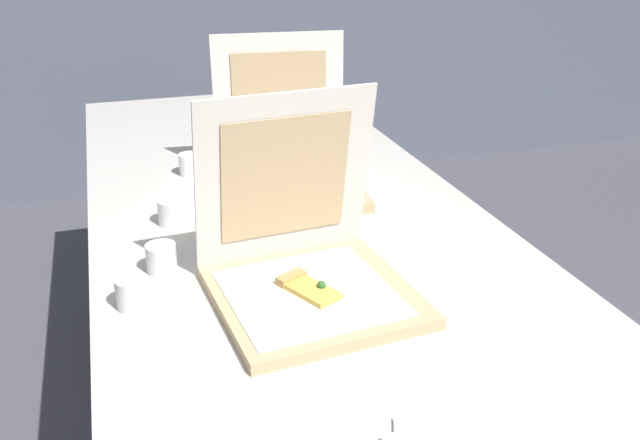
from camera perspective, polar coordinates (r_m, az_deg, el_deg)
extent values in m
cube|color=beige|center=(1.66, -2.55, 0.02)|extent=(0.92, 2.44, 0.03)
cylinder|color=#38383D|center=(2.82, -16.26, 1.44)|extent=(0.04, 0.04, 0.70)
cylinder|color=#38383D|center=(2.92, -0.93, 3.26)|extent=(0.04, 0.04, 0.70)
cube|color=tan|center=(1.29, -0.53, -6.28)|extent=(0.38, 0.38, 0.02)
cube|color=silver|center=(1.28, -0.85, -5.99)|extent=(0.32, 0.32, 0.00)
cube|color=silver|center=(1.33, -2.91, 3.52)|extent=(0.36, 0.10, 0.35)
cube|color=tan|center=(1.33, -2.85, 3.48)|extent=(0.26, 0.07, 0.25)
cube|color=#E5B74C|center=(1.27, -0.74, -5.79)|extent=(0.10, 0.12, 0.01)
cube|color=tan|center=(1.31, -2.38, -4.79)|extent=(0.06, 0.05, 0.02)
sphere|color=#2D6628|center=(1.27, 0.12, -5.36)|extent=(0.02, 0.02, 0.02)
cube|color=tan|center=(1.78, -2.41, 2.66)|extent=(0.39, 0.39, 0.02)
cube|color=silver|center=(1.79, -2.16, 3.10)|extent=(0.34, 0.34, 0.00)
cube|color=silver|center=(1.89, -3.38, 9.87)|extent=(0.35, 0.05, 0.35)
cube|color=tan|center=(1.89, -3.34, 9.82)|extent=(0.25, 0.03, 0.25)
cylinder|color=white|center=(1.42, -12.89, -3.06)|extent=(0.06, 0.06, 0.06)
cylinder|color=white|center=(1.93, -10.61, 4.52)|extent=(0.06, 0.06, 0.06)
cylinder|color=white|center=(1.31, -15.13, -5.79)|extent=(0.06, 0.06, 0.06)
cylinder|color=white|center=(1.63, -12.12, 0.65)|extent=(0.06, 0.06, 0.06)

